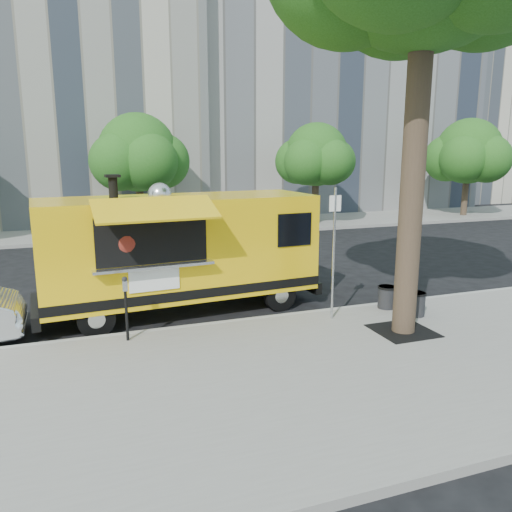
{
  "coord_description": "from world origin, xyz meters",
  "views": [
    {
      "loc": [
        -3.77,
        -11.25,
        3.93
      ],
      "look_at": [
        0.26,
        0.0,
        1.4
      ],
      "focal_mm": 35.0,
      "sensor_mm": 36.0,
      "label": 1
    }
  ],
  "objects_px": {
    "far_tree_b": "(138,153)",
    "parking_meter": "(126,301)",
    "trash_bin_left": "(387,296)",
    "trash_bin_right": "(416,303)",
    "sign_post": "(334,246)",
    "far_tree_c": "(316,155)",
    "food_truck": "(179,249)",
    "far_tree_d": "(469,151)"
  },
  "relations": [
    {
      "from": "far_tree_b",
      "to": "parking_meter",
      "type": "xyz_separation_m",
      "value": [
        -2.0,
        -14.05,
        -2.85
      ]
    },
    {
      "from": "far_tree_b",
      "to": "parking_meter",
      "type": "distance_m",
      "value": 14.48
    },
    {
      "from": "far_tree_b",
      "to": "trash_bin_left",
      "type": "height_order",
      "value": "far_tree_b"
    },
    {
      "from": "parking_meter",
      "to": "trash_bin_right",
      "type": "height_order",
      "value": "parking_meter"
    },
    {
      "from": "parking_meter",
      "to": "trash_bin_left",
      "type": "relative_size",
      "value": 2.44
    },
    {
      "from": "far_tree_b",
      "to": "parking_meter",
      "type": "bearing_deg",
      "value": -98.1
    },
    {
      "from": "sign_post",
      "to": "trash_bin_right",
      "type": "height_order",
      "value": "sign_post"
    },
    {
      "from": "far_tree_c",
      "to": "food_truck",
      "type": "distance_m",
      "value": 15.34
    },
    {
      "from": "trash_bin_left",
      "to": "far_tree_b",
      "type": "bearing_deg",
      "value": 106.66
    },
    {
      "from": "far_tree_d",
      "to": "sign_post",
      "type": "height_order",
      "value": "far_tree_d"
    },
    {
      "from": "far_tree_d",
      "to": "trash_bin_left",
      "type": "height_order",
      "value": "far_tree_d"
    },
    {
      "from": "far_tree_c",
      "to": "parking_meter",
      "type": "height_order",
      "value": "far_tree_c"
    },
    {
      "from": "sign_post",
      "to": "far_tree_b",
      "type": "bearing_deg",
      "value": 100.15
    },
    {
      "from": "far_tree_b",
      "to": "sign_post",
      "type": "bearing_deg",
      "value": -79.85
    },
    {
      "from": "far_tree_d",
      "to": "far_tree_c",
      "type": "bearing_deg",
      "value": -178.85
    },
    {
      "from": "far_tree_d",
      "to": "parking_meter",
      "type": "distance_m",
      "value": 25.38
    },
    {
      "from": "sign_post",
      "to": "parking_meter",
      "type": "relative_size",
      "value": 2.25
    },
    {
      "from": "far_tree_c",
      "to": "far_tree_d",
      "type": "xyz_separation_m",
      "value": [
        10.0,
        0.2,
        0.17
      ]
    },
    {
      "from": "sign_post",
      "to": "food_truck",
      "type": "bearing_deg",
      "value": 145.45
    },
    {
      "from": "sign_post",
      "to": "parking_meter",
      "type": "xyz_separation_m",
      "value": [
        -4.55,
        0.2,
        -0.87
      ]
    },
    {
      "from": "far_tree_c",
      "to": "parking_meter",
      "type": "xyz_separation_m",
      "value": [
        -11.0,
        -13.75,
        -2.74
      ]
    },
    {
      "from": "far_tree_b",
      "to": "food_truck",
      "type": "distance_m",
      "value": 12.35
    },
    {
      "from": "food_truck",
      "to": "trash_bin_left",
      "type": "bearing_deg",
      "value": -25.97
    },
    {
      "from": "sign_post",
      "to": "trash_bin_left",
      "type": "bearing_deg",
      "value": 8.67
    },
    {
      "from": "far_tree_b",
      "to": "far_tree_c",
      "type": "distance_m",
      "value": 9.01
    },
    {
      "from": "far_tree_d",
      "to": "far_tree_b",
      "type": "bearing_deg",
      "value": 179.7
    },
    {
      "from": "food_truck",
      "to": "trash_bin_right",
      "type": "bearing_deg",
      "value": -31.54
    },
    {
      "from": "food_truck",
      "to": "sign_post",
      "type": "bearing_deg",
      "value": -38.91
    },
    {
      "from": "far_tree_c",
      "to": "food_truck",
      "type": "relative_size",
      "value": 0.74
    },
    {
      "from": "parking_meter",
      "to": "sign_post",
      "type": "bearing_deg",
      "value": -2.52
    },
    {
      "from": "far_tree_d",
      "to": "parking_meter",
      "type": "relative_size",
      "value": 4.23
    },
    {
      "from": "far_tree_d",
      "to": "food_truck",
      "type": "height_order",
      "value": "far_tree_d"
    },
    {
      "from": "far_tree_c",
      "to": "far_tree_d",
      "type": "bearing_deg",
      "value": 1.15
    },
    {
      "from": "parking_meter",
      "to": "trash_bin_right",
      "type": "bearing_deg",
      "value": -5.82
    },
    {
      "from": "sign_post",
      "to": "far_tree_d",
      "type": "bearing_deg",
      "value": 40.7
    },
    {
      "from": "far_tree_c",
      "to": "trash_bin_right",
      "type": "distance_m",
      "value": 15.45
    },
    {
      "from": "sign_post",
      "to": "food_truck",
      "type": "distance_m",
      "value": 3.74
    },
    {
      "from": "parking_meter",
      "to": "trash_bin_right",
      "type": "distance_m",
      "value": 6.56
    },
    {
      "from": "far_tree_d",
      "to": "sign_post",
      "type": "xyz_separation_m",
      "value": [
        -16.45,
        -14.15,
        -2.04
      ]
    },
    {
      "from": "trash_bin_left",
      "to": "sign_post",
      "type": "bearing_deg",
      "value": -171.33
    },
    {
      "from": "far_tree_c",
      "to": "sign_post",
      "type": "bearing_deg",
      "value": -114.81
    },
    {
      "from": "far_tree_c",
      "to": "parking_meter",
      "type": "distance_m",
      "value": 17.82
    }
  ]
}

